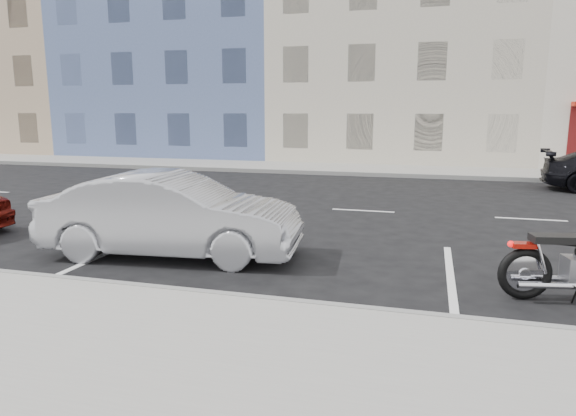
% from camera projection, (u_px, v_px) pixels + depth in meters
% --- Properties ---
extents(ground, '(120.00, 120.00, 0.00)m').
position_uv_depth(ground, '(443.00, 215.00, 12.77)').
color(ground, black).
rests_on(ground, ground).
extents(sidewalk_near, '(80.00, 3.40, 0.15)m').
position_uv_depth(sidewalk_near, '(2.00, 334.00, 5.82)').
color(sidewalk_near, gray).
rests_on(sidewalk_near, ground).
extents(sidewalk_far, '(80.00, 3.40, 0.15)m').
position_uv_depth(sidewalk_far, '(319.00, 168.00, 22.29)').
color(sidewalk_far, gray).
rests_on(sidewalk_far, ground).
extents(curb_near, '(80.00, 0.12, 0.16)m').
position_uv_depth(curb_near, '(95.00, 285.00, 7.43)').
color(curb_near, gray).
rests_on(curb_near, ground).
extents(curb_far, '(80.00, 0.12, 0.16)m').
position_uv_depth(curb_far, '(311.00, 173.00, 20.68)').
color(curb_far, gray).
rests_on(curb_far, ground).
extents(bldg_far_west, '(12.00, 12.00, 12.00)m').
position_uv_depth(bldg_far_west, '(33.00, 57.00, 33.85)').
color(bldg_far_west, tan).
rests_on(bldg_far_west, ground).
extents(bldg_blue, '(12.00, 12.00, 13.00)m').
position_uv_depth(bldg_blue, '(200.00, 43.00, 30.62)').
color(bldg_blue, '#4F6292').
rests_on(bldg_blue, ground).
extents(bldg_cream, '(12.00, 12.00, 11.50)m').
position_uv_depth(bldg_cream, '(404.00, 50.00, 27.63)').
color(bldg_cream, beige).
rests_on(bldg_cream, ground).
extents(sedan_silver, '(4.66, 2.02, 1.49)m').
position_uv_depth(sedan_silver, '(172.00, 215.00, 9.07)').
color(sedan_silver, '#A5A6AC').
rests_on(sedan_silver, ground).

